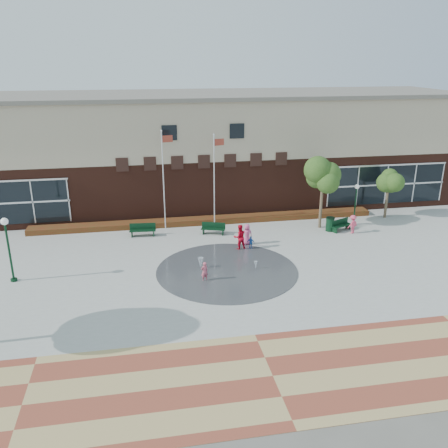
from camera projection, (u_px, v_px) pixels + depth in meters
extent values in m
plane|color=#666056|center=(237.00, 294.00, 25.38)|extent=(120.00, 120.00, 0.00)
cube|color=#A8A8A0|center=(224.00, 264.00, 29.09)|extent=(46.00, 18.00, 0.01)
cube|color=brown|center=(273.00, 376.00, 18.89)|extent=(46.00, 6.00, 0.01)
cylinder|color=#383A3D|center=(227.00, 271.00, 28.16)|extent=(8.40, 8.40, 0.01)
cube|color=#4A2219|center=(196.00, 176.00, 40.85)|extent=(44.00, 10.00, 4.50)
cube|color=tan|center=(195.00, 123.00, 39.34)|extent=(44.00, 10.00, 4.50)
cube|color=slate|center=(195.00, 95.00, 38.57)|extent=(44.40, 10.40, 0.30)
cube|color=black|center=(386.00, 184.00, 38.75)|extent=(10.00, 0.12, 3.19)
cube|color=black|center=(169.00, 133.00, 34.25)|extent=(1.10, 0.10, 1.10)
cube|color=black|center=(237.00, 131.00, 35.09)|extent=(1.10, 0.10, 1.10)
cube|color=maroon|center=(206.00, 223.00, 36.14)|extent=(26.00, 1.20, 0.40)
cylinder|color=white|center=(164.00, 182.00, 33.86)|extent=(0.09, 0.09, 7.12)
sphere|color=white|center=(161.00, 131.00, 32.65)|extent=(0.14, 0.14, 0.14)
cube|color=#A03828|center=(167.00, 139.00, 32.97)|extent=(0.77, 0.15, 0.48)
cylinder|color=white|center=(214.00, 182.00, 34.53)|extent=(0.09, 0.09, 6.77)
sphere|color=white|center=(214.00, 135.00, 33.37)|extent=(0.14, 0.14, 0.14)
cube|color=#A03828|center=(219.00, 142.00, 33.71)|extent=(0.76, 0.21, 0.48)
cylinder|color=#0D311A|center=(10.00, 253.00, 26.29)|extent=(0.12, 0.12, 3.41)
cylinder|color=#0D311A|center=(14.00, 280.00, 26.83)|extent=(0.36, 0.36, 0.16)
sphere|color=white|center=(4.00, 221.00, 25.65)|extent=(0.40, 0.40, 0.40)
cylinder|color=#0D311A|center=(355.00, 208.00, 35.02)|extent=(0.10, 0.10, 2.91)
cylinder|color=#0D311A|center=(353.00, 225.00, 35.48)|extent=(0.31, 0.31, 0.14)
sphere|color=white|center=(357.00, 187.00, 34.48)|extent=(0.34, 0.34, 0.34)
cube|color=#0D311A|center=(143.00, 230.00, 33.35)|extent=(1.86, 0.65, 0.06)
cube|color=#0D311A|center=(143.00, 226.00, 33.48)|extent=(1.82, 0.19, 0.46)
cube|color=#0D311A|center=(213.00, 229.00, 33.71)|extent=(1.76, 0.99, 0.06)
cube|color=#0D311A|center=(214.00, 225.00, 33.83)|extent=(1.62, 0.59, 0.42)
cube|color=#0D311A|center=(342.00, 226.00, 34.38)|extent=(1.74, 1.14, 0.06)
cube|color=#0D311A|center=(340.00, 222.00, 34.46)|extent=(1.56, 0.76, 0.43)
cylinder|color=#0D311A|center=(330.00, 225.00, 34.37)|extent=(0.59, 0.59, 0.99)
cylinder|color=black|center=(330.00, 218.00, 34.20)|extent=(0.63, 0.63, 0.06)
cylinder|color=#4D3D2C|center=(321.00, 208.00, 34.70)|extent=(0.21, 0.21, 3.08)
cylinder|color=#4D3D2C|center=(386.00, 203.00, 37.01)|extent=(0.21, 0.21, 2.37)
cone|color=white|center=(201.00, 268.00, 28.45)|extent=(0.34, 0.34, 0.66)
cone|color=white|center=(256.00, 269.00, 28.35)|extent=(0.21, 0.21, 0.48)
imported|color=#CA5469|center=(204.00, 272.00, 26.71)|extent=(0.49, 0.41, 1.16)
imported|color=red|center=(240.00, 237.00, 31.04)|extent=(0.93, 0.78, 1.70)
imported|color=#DA5589|center=(247.00, 234.00, 31.83)|extent=(0.73, 0.50, 1.45)
imported|color=blue|center=(251.00, 243.00, 31.17)|extent=(0.56, 0.46, 0.90)
imported|color=#EA4769|center=(353.00, 224.00, 33.89)|extent=(1.01, 0.83, 1.36)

